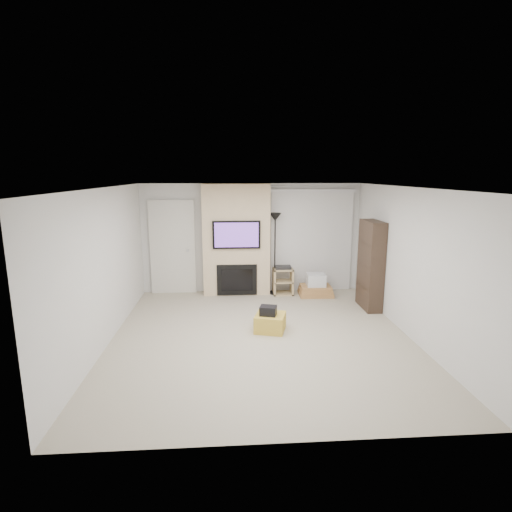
{
  "coord_description": "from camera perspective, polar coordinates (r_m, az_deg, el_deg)",
  "views": [
    {
      "loc": [
        -0.53,
        -6.34,
        2.72
      ],
      "look_at": [
        0.0,
        1.2,
        1.15
      ],
      "focal_mm": 28.0,
      "sensor_mm": 36.0,
      "label": 1
    }
  ],
  "objects": [
    {
      "name": "floor_lamp",
      "position": [
        8.96,
        2.75,
        3.64
      ],
      "size": [
        0.28,
        0.28,
        1.86
      ],
      "color": "black",
      "rests_on": "floor"
    },
    {
      "name": "av_stand",
      "position": [
        9.14,
        3.87,
        -3.35
      ],
      "size": [
        0.45,
        0.38,
        0.66
      ],
      "color": "tan",
      "rests_on": "floor"
    },
    {
      "name": "fireplace_wall",
      "position": [
        9.01,
        -2.82,
        2.23
      ],
      "size": [
        1.5,
        0.47,
        2.5
      ],
      "color": "beige",
      "rests_on": "floor"
    },
    {
      "name": "wall_left",
      "position": [
        6.8,
        -20.76,
        -1.53
      ],
      "size": [
        0.0,
        5.5,
        2.5
      ],
      "primitive_type": "cube",
      "rotation": [
        1.57,
        0.0,
        1.57
      ],
      "color": "silver",
      "rests_on": "ground"
    },
    {
      "name": "entry_door",
      "position": [
        9.29,
        -11.81,
        1.16
      ],
      "size": [
        1.02,
        0.11,
        2.14
      ],
      "color": "silver",
      "rests_on": "floor"
    },
    {
      "name": "bookshelf",
      "position": [
        8.4,
        16.07,
        -1.25
      ],
      "size": [
        0.3,
        0.8,
        1.8
      ],
      "color": "#2F221A",
      "rests_on": "floor"
    },
    {
      "name": "box_stack",
      "position": [
        9.16,
        8.51,
        -4.43
      ],
      "size": [
        0.76,
        0.59,
        0.5
      ],
      "color": "#B6824C",
      "rests_on": "floor"
    },
    {
      "name": "wall_right",
      "position": [
        7.18,
        21.04,
        -0.88
      ],
      "size": [
        0.0,
        5.5,
        2.5
      ],
      "primitive_type": "cube",
      "rotation": [
        1.57,
        0.0,
        1.57
      ],
      "color": "silver",
      "rests_on": "ground"
    },
    {
      "name": "black_bag",
      "position": [
        7.0,
        1.76,
        -7.8
      ],
      "size": [
        0.33,
        0.29,
        0.16
      ],
      "primitive_type": "cube",
      "rotation": [
        0.0,
        0.0,
        -0.27
      ],
      "color": "black",
      "rests_on": "ottoman"
    },
    {
      "name": "vertical_blinds",
      "position": [
        9.36,
        7.94,
        2.72
      ],
      "size": [
        1.98,
        0.1,
        2.37
      ],
      "color": "silver",
      "rests_on": "floor"
    },
    {
      "name": "hvac_vent",
      "position": [
        7.21,
        3.45,
        9.94
      ],
      "size": [
        0.35,
        0.18,
        0.01
      ],
      "primitive_type": "cube",
      "color": "silver",
      "rests_on": "ceiling"
    },
    {
      "name": "ottoman",
      "position": [
        7.11,
        2.04,
        -9.46
      ],
      "size": [
        0.62,
        0.62,
        0.3
      ],
      "primitive_type": "cube",
      "rotation": [
        0.0,
        0.0,
        -0.27
      ],
      "color": "gold",
      "rests_on": "floor"
    },
    {
      "name": "floor",
      "position": [
        6.92,
        0.71,
        -11.41
      ],
      "size": [
        5.0,
        5.5,
        0.0
      ],
      "primitive_type": "cube",
      "color": "#B2A892",
      "rests_on": "ground"
    },
    {
      "name": "wall_front",
      "position": [
        3.92,
        4.12,
        -10.34
      ],
      "size": [
        5.0,
        0.0,
        2.5
      ],
      "primitive_type": "cube",
      "rotation": [
        1.57,
        0.0,
        0.0
      ],
      "color": "silver",
      "rests_on": "ground"
    },
    {
      "name": "ceiling",
      "position": [
        6.37,
        0.77,
        9.75
      ],
      "size": [
        5.0,
        5.5,
        0.0
      ],
      "primitive_type": "cube",
      "color": "white",
      "rests_on": "wall_back"
    },
    {
      "name": "wall_back",
      "position": [
        9.23,
        -0.68,
        2.56
      ],
      "size": [
        5.0,
        0.0,
        2.5
      ],
      "primitive_type": "cube",
      "rotation": [
        1.57,
        0.0,
        0.0
      ],
      "color": "silver",
      "rests_on": "ground"
    }
  ]
}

